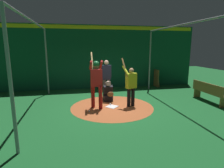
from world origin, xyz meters
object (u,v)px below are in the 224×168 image
object	(u,v)px
catcher	(108,93)
visitor	(131,84)
umpire	(106,76)
bench	(209,92)
bat_rack	(155,78)
home_plate	(112,107)
baseball_0	(110,104)
batter	(96,80)
baseball_1	(89,111)
baseball_2	(102,104)

from	to	relation	value
catcher	visitor	size ratio (longest dim) A/B	0.47
umpire	bench	world-z (taller)	umpire
umpire	bat_rack	bearing A→B (deg)	119.34
catcher	bench	bearing A→B (deg)	76.98
home_plate	catcher	distance (m)	0.91
umpire	baseball_0	distance (m)	1.65
home_plate	batter	size ratio (longest dim) A/B	0.19
batter	catcher	size ratio (longest dim) A/B	2.39
home_plate	bench	bearing A→B (deg)	87.89
baseball_0	bench	bearing A→B (deg)	84.94
baseball_1	home_plate	bearing A→B (deg)	114.10
home_plate	bench	size ratio (longest dim) A/B	0.22
visitor	baseball_2	distance (m)	1.49
batter	baseball_0	xyz separation A→B (m)	(-0.24, 0.60, -1.11)
umpire	baseball_0	xyz separation A→B (m)	(1.34, -0.08, -0.97)
visitor	catcher	bearing A→B (deg)	-157.51
visitor	bench	size ratio (longest dim) A/B	1.04
home_plate	bat_rack	distance (m)	4.96
bat_rack	baseball_2	distance (m)	5.04
baseball_0	baseball_2	xyz separation A→B (m)	(-0.08, -0.36, 0.00)
batter	bat_rack	bearing A→B (deg)	130.45
baseball_0	baseball_1	size ratio (longest dim) A/B	1.00
umpire	bat_rack	world-z (taller)	umpire
batter	bench	bearing A→B (deg)	88.36
batter	baseball_1	bearing A→B (deg)	-39.23
baseball_1	bench	bearing A→B (deg)	92.94
baseball_2	bat_rack	bearing A→B (deg)	129.41
visitor	baseball_2	size ratio (longest dim) A/B	26.48
baseball_0	baseball_1	xyz separation A→B (m)	(0.66, -0.94, 0.00)
umpire	bench	bearing A→B (deg)	68.08
umpire	bench	distance (m)	4.65
home_plate	visitor	xyz separation A→B (m)	(0.06, 0.77, 0.90)
bat_rack	baseball_1	world-z (taller)	bat_rack
visitor	bat_rack	size ratio (longest dim) A/B	1.86
home_plate	batter	distance (m)	1.31
batter	catcher	bearing A→B (deg)	143.99
visitor	baseball_1	distance (m)	1.98
home_plate	bat_rack	xyz separation A→B (m)	(-3.49, 3.49, 0.48)
home_plate	catcher	world-z (taller)	catcher
umpire	baseball_2	bearing A→B (deg)	-19.29
bench	baseball_1	distance (m)	5.33
visitor	baseball_0	size ratio (longest dim) A/B	26.48
bat_rack	batter	bearing A→B (deg)	-49.55
bat_rack	baseball_2	world-z (taller)	bat_rack
batter	visitor	distance (m)	1.42
visitor	baseball_1	bearing A→B (deg)	-95.84
catcher	baseball_2	xyz separation A→B (m)	(0.53, -0.38, -0.32)
home_plate	baseball_1	size ratio (longest dim) A/B	5.68
baseball_0	baseball_1	world-z (taller)	same
umpire	baseball_1	world-z (taller)	umpire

